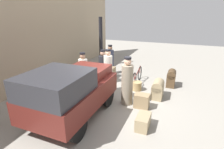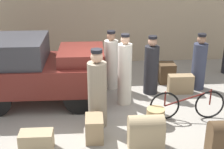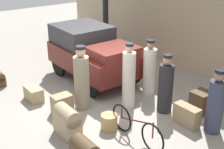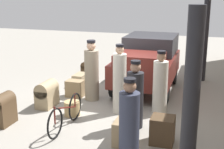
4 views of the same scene
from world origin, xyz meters
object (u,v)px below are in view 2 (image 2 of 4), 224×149
bicycle (187,105)px  trunk_wicker_pale (180,84)px  truck (36,67)px  porter_standing_middle (111,63)px  porter_carrying_trunk (125,73)px  trunk_umber_medium (224,139)px  suitcase_black_upright (94,128)px  conductor_in_dark_uniform (199,64)px  suitcase_tan_flat (166,73)px  suitcase_small_leather (37,141)px  wicker_basket (155,116)px  trunk_large_brown (146,132)px  porter_with_bicycle (97,92)px  porter_lifting_near_truck (151,68)px

bicycle → trunk_wicker_pale: bearing=80.4°
truck → porter_standing_middle: size_ratio=1.92×
porter_carrying_trunk → trunk_umber_medium: (1.65, -2.50, -0.45)m
suitcase_black_upright → bicycle: bearing=18.8°
truck → porter_standing_middle: truck is taller
conductor_in_dark_uniform → trunk_umber_medium: bearing=-100.0°
suitcase_tan_flat → suitcase_small_leather: 4.83m
wicker_basket → suitcase_small_leather: (-2.59, -0.87, 0.01)m
trunk_large_brown → trunk_umber_medium: (1.44, -0.40, 0.04)m
porter_standing_middle → suitcase_black_upright: porter_standing_middle is taller
wicker_basket → trunk_wicker_pale: size_ratio=0.60×
suitcase_black_upright → suitcase_small_leather: (-1.17, -0.32, -0.06)m
truck → porter_with_bicycle: 2.10m
trunk_large_brown → suitcase_black_upright: (-1.03, 0.41, -0.12)m
conductor_in_dark_uniform → bicycle: bearing=-115.1°
porter_with_bicycle → bicycle: bearing=4.0°
porter_with_bicycle → trunk_large_brown: bearing=-47.1°
wicker_basket → suitcase_black_upright: 1.53m
truck → bicycle: size_ratio=1.83×
conductor_in_dark_uniform → trunk_wicker_pale: size_ratio=2.35×
porter_carrying_trunk → suitcase_small_leather: porter_carrying_trunk is taller
trunk_large_brown → suitcase_black_upright: size_ratio=1.41×
porter_lifting_near_truck → suitcase_black_upright: size_ratio=3.13×
porter_standing_middle → porter_with_bicycle: size_ratio=0.94×
trunk_umber_medium → suitcase_small_leather: trunk_umber_medium is taller
wicker_basket → suitcase_black_upright: suitcase_black_upright is taller
truck → wicker_basket: (2.91, -1.44, -0.78)m
conductor_in_dark_uniform → trunk_umber_medium: size_ratio=2.05×
conductor_in_dark_uniform → suitcase_tan_flat: bearing=145.6°
porter_lifting_near_truck → porter_with_bicycle: 2.30m
suitcase_tan_flat → conductor_in_dark_uniform: bearing=-34.4°
porter_carrying_trunk → trunk_umber_medium: bearing=-56.5°
wicker_basket → porter_with_bicycle: bearing=177.8°
porter_carrying_trunk → wicker_basket: bearing=-61.6°
trunk_umber_medium → porter_standing_middle: bearing=118.6°
wicker_basket → trunk_umber_medium: 1.74m
suitcase_small_leather → trunk_umber_medium: bearing=-7.8°
trunk_large_brown → suitcase_tan_flat: size_ratio=1.24×
trunk_large_brown → porter_standing_middle: bearing=99.0°
trunk_large_brown → suitcase_black_upright: 1.11m
porter_lifting_near_truck → trunk_large_brown: bearing=-102.3°
porter_standing_middle → trunk_large_brown: size_ratio=2.30×
porter_carrying_trunk → suitcase_tan_flat: size_ratio=3.11×
trunk_wicker_pale → suitcase_black_upright: bearing=-137.8°
trunk_large_brown → conductor_in_dark_uniform: bearing=55.5°
truck → trunk_wicker_pale: size_ratio=4.71×
conductor_in_dark_uniform → suitcase_small_leather: conductor_in_dark_uniform is taller
conductor_in_dark_uniform → suitcase_tan_flat: (-0.80, 0.55, -0.44)m
bicycle → suitcase_black_upright: bicycle is taller
wicker_basket → suitcase_black_upright: (-1.42, -0.55, 0.07)m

